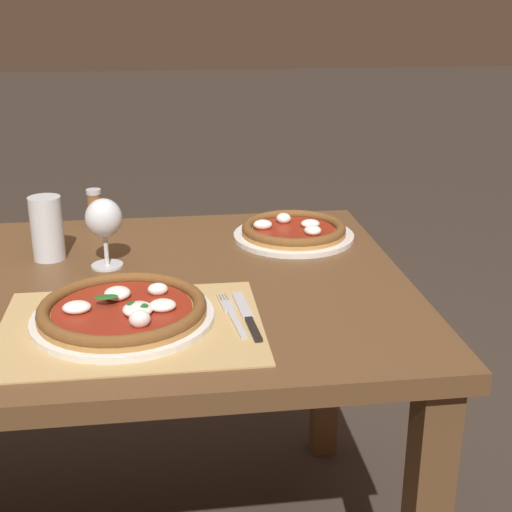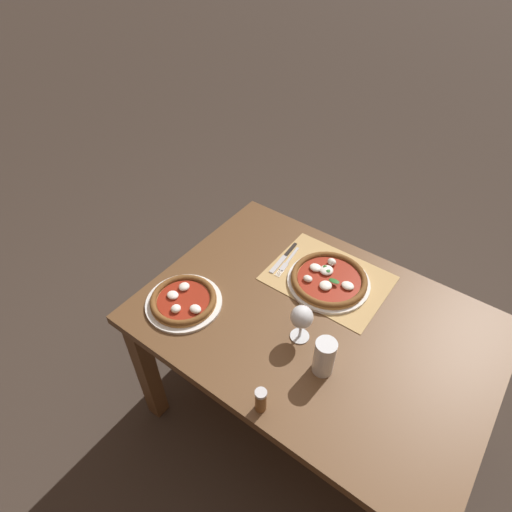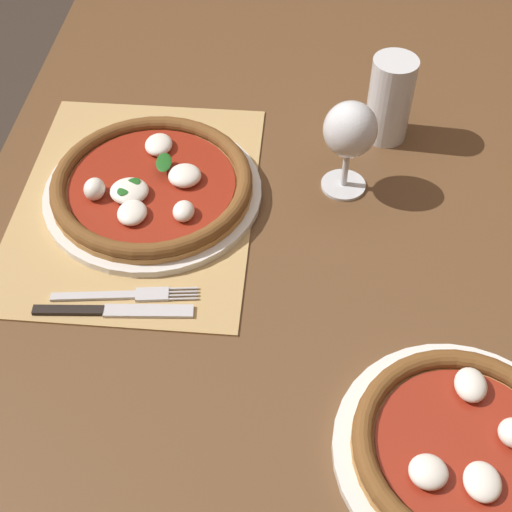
{
  "view_description": "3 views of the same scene",
  "coord_description": "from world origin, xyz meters",
  "px_view_note": "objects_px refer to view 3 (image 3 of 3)",
  "views": [
    {
      "loc": [
        0.14,
        -1.4,
        1.31
      ],
      "look_at": [
        0.33,
        0.04,
        0.77
      ],
      "focal_mm": 50.0,
      "sensor_mm": 36.0,
      "label": 1
    },
    {
      "loc": [
        -0.41,
        0.94,
        2.01
      ],
      "look_at": [
        0.33,
        -0.07,
        0.83
      ],
      "focal_mm": 30.0,
      "sensor_mm": 36.0,
      "label": 2
    },
    {
      "loc": [
        0.84,
        0.03,
        1.51
      ],
      "look_at": [
        0.21,
        -0.02,
        0.79
      ],
      "focal_mm": 50.0,
      "sensor_mm": 36.0,
      "label": 3
    }
  ],
  "objects_px": {
    "pizza_far": "(464,449)",
    "fork": "(126,295)",
    "pizza_near": "(152,186)",
    "wine_glass": "(350,133)",
    "pint_glass": "(390,101)",
    "knife": "(114,311)"
  },
  "relations": [
    {
      "from": "pint_glass",
      "to": "fork",
      "type": "bearing_deg",
      "value": -43.73
    },
    {
      "from": "fork",
      "to": "pizza_near",
      "type": "bearing_deg",
      "value": 179.44
    },
    {
      "from": "pizza_near",
      "to": "knife",
      "type": "xyz_separation_m",
      "value": [
        0.23,
        -0.01,
        -0.02
      ]
    },
    {
      "from": "wine_glass",
      "to": "knife",
      "type": "bearing_deg",
      "value": -48.09
    },
    {
      "from": "pint_glass",
      "to": "pizza_far",
      "type": "bearing_deg",
      "value": 6.71
    },
    {
      "from": "wine_glass",
      "to": "pint_glass",
      "type": "height_order",
      "value": "wine_glass"
    },
    {
      "from": "wine_glass",
      "to": "knife",
      "type": "height_order",
      "value": "wine_glass"
    },
    {
      "from": "pizza_far",
      "to": "wine_glass",
      "type": "bearing_deg",
      "value": -162.95
    },
    {
      "from": "pizza_near",
      "to": "pint_glass",
      "type": "distance_m",
      "value": 0.41
    },
    {
      "from": "knife",
      "to": "pint_glass",
      "type": "bearing_deg",
      "value": 137.42
    },
    {
      "from": "pizza_far",
      "to": "pint_glass",
      "type": "relative_size",
      "value": 2.04
    },
    {
      "from": "pizza_near",
      "to": "fork",
      "type": "relative_size",
      "value": 1.67
    },
    {
      "from": "pizza_near",
      "to": "fork",
      "type": "height_order",
      "value": "pizza_near"
    },
    {
      "from": "pizza_near",
      "to": "wine_glass",
      "type": "distance_m",
      "value": 0.31
    },
    {
      "from": "pint_glass",
      "to": "knife",
      "type": "relative_size",
      "value": 0.67
    },
    {
      "from": "pizza_near",
      "to": "pint_glass",
      "type": "xyz_separation_m",
      "value": [
        -0.18,
        0.36,
        0.05
      ]
    },
    {
      "from": "pizza_far",
      "to": "fork",
      "type": "bearing_deg",
      "value": -114.51
    },
    {
      "from": "pint_glass",
      "to": "knife",
      "type": "xyz_separation_m",
      "value": [
        0.41,
        -0.37,
        -0.06
      ]
    },
    {
      "from": "pizza_far",
      "to": "knife",
      "type": "distance_m",
      "value": 0.47
    },
    {
      "from": "pint_glass",
      "to": "fork",
      "type": "relative_size",
      "value": 0.72
    },
    {
      "from": "pizza_far",
      "to": "knife",
      "type": "relative_size",
      "value": 1.37
    },
    {
      "from": "pizza_far",
      "to": "pizza_near",
      "type": "bearing_deg",
      "value": -132.68
    }
  ]
}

